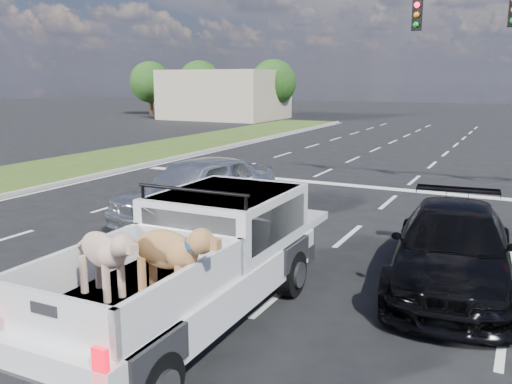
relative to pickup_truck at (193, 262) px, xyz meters
The scene contains 11 objects.
ground 2.08m from the pickup_truck, 124.90° to the left, with size 160.00×160.00×0.00m, color black.
road_markings 8.20m from the pickup_truck, 97.45° to the left, with size 17.75×60.00×0.01m.
grass_median_left 14.66m from the pickup_truck, 149.10° to the left, with size 5.00×60.00×0.10m, color #284715.
curb_left 12.63m from the pickup_truck, 143.37° to the left, with size 0.15×60.00×0.14m, color #A19A94.
building_left 43.04m from the pickup_truck, 119.31° to the left, with size 10.00×8.00×4.40m, color tan.
tree_far_a 50.31m from the pickup_truck, 128.17° to the left, with size 4.20×4.20×5.40m.
tree_far_b 46.85m from the pickup_truck, 122.38° to the left, with size 4.20×4.20×5.40m.
tree_far_c 43.10m from the pickup_truck, 113.35° to the left, with size 4.20×4.20×5.40m.
pickup_truck is the anchor object (origin of this frame).
silver_sedan 6.12m from the pickup_truck, 122.14° to the left, with size 1.98×4.92×1.68m, color silver.
black_coupe 4.62m from the pickup_truck, 45.18° to the left, with size 1.99×4.90×1.42m, color black.
Camera 1 is at (5.31, -7.88, 3.61)m, focal length 38.00 mm.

